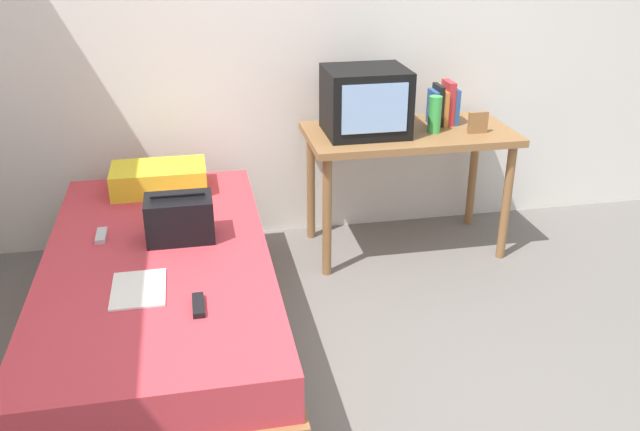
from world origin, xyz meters
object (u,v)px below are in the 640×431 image
Objects in this scene: remote_dark at (198,305)px; desk at (408,146)px; remote_silver at (101,236)px; handbag at (180,218)px; tv at (365,101)px; magazine at (139,289)px; bed at (162,303)px; pillow at (159,178)px; picture_frame at (478,123)px; book_row at (443,105)px; water_bottle at (435,114)px.

desk is at bearing 45.88° from remote_dark.
remote_silver is at bearing -160.66° from desk.
remote_dark is at bearing -84.70° from handbag.
tv is at bearing 32.59° from handbag.
bed is at bearing 78.48° from magazine.
tv is at bearing 179.32° from desk.
desk is at bearing 36.76° from magazine.
pillow is at bearing -178.50° from desk.
picture_frame is at bearing 28.17° from magazine.
bed is at bearing -90.31° from pillow.
handbag is at bearing -153.77° from book_row.
book_row is at bearing 120.96° from picture_frame.
book_row is at bearing 19.67° from remote_silver.
water_bottle is at bearing 25.60° from bed.
picture_frame is at bearing 20.90° from bed.
picture_frame is (0.23, -0.06, -0.04)m from water_bottle.
book_row reaches higher than handbag.
magazine is 0.29m from remote_dark.
remote_dark is at bearing -58.93° from remote_silver.
remote_silver is at bearing 140.08° from bed.
book_row reaches higher than pillow.
handbag is at bearing -153.05° from desk.
tv reaches higher than picture_frame.
bed is at bearing 109.05° from remote_dark.
remote_dark is at bearing -82.49° from pillow.
pillow is 1.70× the size of magazine.
desk is 2.64× the size of tv.
pillow reaches higher than remote_dark.
desk is 7.44× the size of remote_dark.
handbag is 2.08× the size of remote_silver.
water_bottle is (1.52, 0.73, 0.59)m from bed.
tv is (1.14, 0.79, 0.67)m from bed.
bed is at bearing -159.10° from picture_frame.
book_row reaches higher than desk.
remote_silver is at bearing -163.65° from water_bottle.
tv is 0.50m from book_row.
picture_frame is 2.08m from magazine.
desk reaches higher than magazine.
picture_frame reaches higher than remote_silver.
picture_frame is (1.75, 0.67, 0.55)m from bed.
handbag is at bearing 50.41° from bed.
remote_dark reaches higher than magazine.
desk is at bearing 154.14° from water_bottle.
remote_dark is (0.16, -1.23, -0.06)m from pillow.
pillow is at bearing 64.88° from remote_silver.
tv is 0.64m from picture_frame.
book_row is 0.85× the size of magazine.
water_bottle is at bearing 22.90° from handbag.
picture_frame is 1.98m from remote_dark.
handbag is (0.11, 0.13, 0.35)m from bed.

